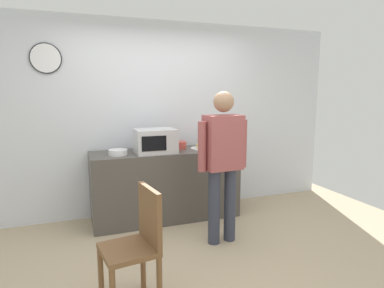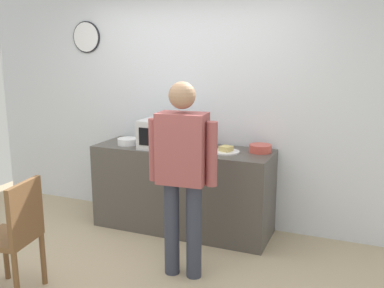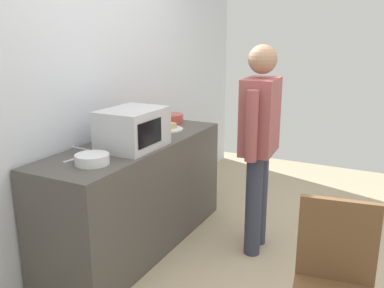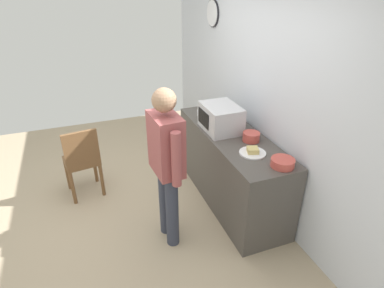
{
  "view_description": "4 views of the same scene",
  "coord_description": "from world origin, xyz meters",
  "px_view_note": "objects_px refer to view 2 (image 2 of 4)",
  "views": [
    {
      "loc": [
        -1.09,
        -2.87,
        1.68
      ],
      "look_at": [
        0.23,
        0.74,
        1.06
      ],
      "focal_mm": 30.98,
      "sensor_mm": 36.0,
      "label": 1
    },
    {
      "loc": [
        1.81,
        -2.83,
        1.92
      ],
      "look_at": [
        0.3,
        0.83,
        1.05
      ],
      "focal_mm": 40.37,
      "sensor_mm": 36.0,
      "label": 2
    },
    {
      "loc": [
        -2.64,
        -0.66,
        1.76
      ],
      "look_at": [
        0.16,
        0.77,
        0.91
      ],
      "focal_mm": 39.03,
      "sensor_mm": 36.0,
      "label": 3
    },
    {
      "loc": [
        2.98,
        -0.38,
        2.52
      ],
      "look_at": [
        0.11,
        0.69,
        0.9
      ],
      "focal_mm": 30.04,
      "sensor_mm": 36.0,
      "label": 4
    }
  ],
  "objects_px": {
    "spoon_utensil": "(162,140)",
    "wooden_chair": "(16,233)",
    "microwave": "(166,134)",
    "fork_utensil": "(137,141)",
    "salad_bowl": "(128,141)",
    "sandwich_plate": "(226,151)",
    "person_standing": "(182,166)",
    "cereal_bowl": "(207,143)",
    "mixing_bowl": "(260,148)"
  },
  "relations": [
    {
      "from": "spoon_utensil",
      "to": "wooden_chair",
      "type": "distance_m",
      "value": 1.99
    },
    {
      "from": "microwave",
      "to": "fork_utensil",
      "type": "bearing_deg",
      "value": 157.22
    },
    {
      "from": "salad_bowl",
      "to": "spoon_utensil",
      "type": "height_order",
      "value": "salad_bowl"
    },
    {
      "from": "fork_utensil",
      "to": "sandwich_plate",
      "type": "bearing_deg",
      "value": -6.43
    },
    {
      "from": "fork_utensil",
      "to": "person_standing",
      "type": "bearing_deg",
      "value": -45.32
    },
    {
      "from": "cereal_bowl",
      "to": "mixing_bowl",
      "type": "distance_m",
      "value": 0.57
    },
    {
      "from": "sandwich_plate",
      "to": "spoon_utensil",
      "type": "bearing_deg",
      "value": 162.24
    },
    {
      "from": "salad_bowl",
      "to": "fork_utensil",
      "type": "distance_m",
      "value": 0.18
    },
    {
      "from": "salad_bowl",
      "to": "fork_utensil",
      "type": "bearing_deg",
      "value": 85.91
    },
    {
      "from": "salad_bowl",
      "to": "person_standing",
      "type": "xyz_separation_m",
      "value": [
        1.01,
        -0.83,
        0.04
      ]
    },
    {
      "from": "microwave",
      "to": "wooden_chair",
      "type": "xyz_separation_m",
      "value": [
        -0.54,
        -1.59,
        -0.53
      ]
    },
    {
      "from": "microwave",
      "to": "sandwich_plate",
      "type": "height_order",
      "value": "microwave"
    },
    {
      "from": "sandwich_plate",
      "to": "salad_bowl",
      "type": "height_order",
      "value": "salad_bowl"
    },
    {
      "from": "wooden_chair",
      "to": "sandwich_plate",
      "type": "bearing_deg",
      "value": 54.57
    },
    {
      "from": "person_standing",
      "to": "wooden_chair",
      "type": "distance_m",
      "value": 1.41
    },
    {
      "from": "fork_utensil",
      "to": "spoon_utensil",
      "type": "height_order",
      "value": "same"
    },
    {
      "from": "cereal_bowl",
      "to": "wooden_chair",
      "type": "bearing_deg",
      "value": -117.31
    },
    {
      "from": "fork_utensil",
      "to": "person_standing",
      "type": "xyz_separation_m",
      "value": [
        0.99,
        -1.01,
        0.07
      ]
    },
    {
      "from": "mixing_bowl",
      "to": "person_standing",
      "type": "xyz_separation_m",
      "value": [
        -0.41,
        -1.02,
        0.03
      ]
    },
    {
      "from": "salad_bowl",
      "to": "mixing_bowl",
      "type": "relative_size",
      "value": 1.01
    },
    {
      "from": "mixing_bowl",
      "to": "wooden_chair",
      "type": "relative_size",
      "value": 0.24
    },
    {
      "from": "sandwich_plate",
      "to": "person_standing",
      "type": "bearing_deg",
      "value": -95.92
    },
    {
      "from": "person_standing",
      "to": "wooden_chair",
      "type": "height_order",
      "value": "person_standing"
    },
    {
      "from": "sandwich_plate",
      "to": "cereal_bowl",
      "type": "distance_m",
      "value": 0.29
    },
    {
      "from": "cereal_bowl",
      "to": "sandwich_plate",
      "type": "bearing_deg",
      "value": -26.55
    },
    {
      "from": "mixing_bowl",
      "to": "wooden_chair",
      "type": "bearing_deg",
      "value": -129.73
    },
    {
      "from": "sandwich_plate",
      "to": "mixing_bowl",
      "type": "distance_m",
      "value": 0.35
    },
    {
      "from": "sandwich_plate",
      "to": "cereal_bowl",
      "type": "height_order",
      "value": "cereal_bowl"
    },
    {
      "from": "microwave",
      "to": "spoon_utensil",
      "type": "distance_m",
      "value": 0.42
    },
    {
      "from": "salad_bowl",
      "to": "wooden_chair",
      "type": "distance_m",
      "value": 1.65
    },
    {
      "from": "microwave",
      "to": "salad_bowl",
      "type": "bearing_deg",
      "value": 178.7
    },
    {
      "from": "microwave",
      "to": "spoon_utensil",
      "type": "xyz_separation_m",
      "value": [
        -0.21,
        0.34,
        -0.15
      ]
    },
    {
      "from": "microwave",
      "to": "person_standing",
      "type": "xyz_separation_m",
      "value": [
        0.55,
        -0.82,
        -0.08
      ]
    },
    {
      "from": "mixing_bowl",
      "to": "spoon_utensil",
      "type": "bearing_deg",
      "value": 173.64
    },
    {
      "from": "mixing_bowl",
      "to": "microwave",
      "type": "bearing_deg",
      "value": -167.71
    },
    {
      "from": "wooden_chair",
      "to": "mixing_bowl",
      "type": "bearing_deg",
      "value": 50.27
    },
    {
      "from": "cereal_bowl",
      "to": "person_standing",
      "type": "distance_m",
      "value": 1.02
    },
    {
      "from": "person_standing",
      "to": "wooden_chair",
      "type": "xyz_separation_m",
      "value": [
        -1.08,
        -0.77,
        -0.45
      ]
    },
    {
      "from": "microwave",
      "to": "cereal_bowl",
      "type": "bearing_deg",
      "value": 27.03
    },
    {
      "from": "salad_bowl",
      "to": "spoon_utensil",
      "type": "relative_size",
      "value": 1.35
    },
    {
      "from": "cereal_bowl",
      "to": "fork_utensil",
      "type": "relative_size",
      "value": 1.1
    },
    {
      "from": "sandwich_plate",
      "to": "mixing_bowl",
      "type": "relative_size",
      "value": 1.2
    },
    {
      "from": "salad_bowl",
      "to": "wooden_chair",
      "type": "bearing_deg",
      "value": -92.79
    },
    {
      "from": "salad_bowl",
      "to": "spoon_utensil",
      "type": "bearing_deg",
      "value": 52.25
    },
    {
      "from": "cereal_bowl",
      "to": "fork_utensil",
      "type": "height_order",
      "value": "cereal_bowl"
    },
    {
      "from": "cereal_bowl",
      "to": "microwave",
      "type": "bearing_deg",
      "value": -152.97
    },
    {
      "from": "person_standing",
      "to": "wooden_chair",
      "type": "bearing_deg",
      "value": -144.62
    },
    {
      "from": "cereal_bowl",
      "to": "person_standing",
      "type": "height_order",
      "value": "person_standing"
    },
    {
      "from": "microwave",
      "to": "cereal_bowl",
      "type": "relative_size",
      "value": 2.68
    },
    {
      "from": "sandwich_plate",
      "to": "fork_utensil",
      "type": "distance_m",
      "value": 1.09
    }
  ]
}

